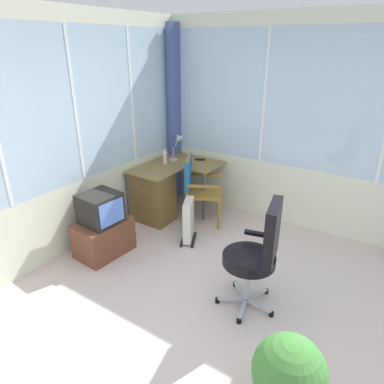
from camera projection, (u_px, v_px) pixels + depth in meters
The scene contains 13 objects.
ground at pixel (225, 335), 3.10m from camera, with size 5.66×5.51×0.06m, color beige.
north_window_panel at pixel (42, 145), 3.71m from camera, with size 4.66×0.07×2.76m.
east_window_panel at pixel (319, 130), 4.35m from camera, with size 0.07×4.51×2.76m.
curtain_corner at pixel (175, 117), 5.37m from camera, with size 0.25×0.07×2.66m, color #465896.
desk at pixel (155, 193), 4.97m from camera, with size 1.21×0.97×0.74m.
desk_lamp at pixel (179, 143), 5.19m from camera, with size 0.24×0.21×0.40m.
tv_remote at pixel (200, 159), 5.26m from camera, with size 0.04×0.15×0.02m, color black.
spray_bottle at pixel (165, 157), 5.09m from camera, with size 0.06×0.06×0.22m.
wooden_armchair at pixel (195, 182), 4.81m from camera, with size 0.65×0.65×0.96m.
office_chair at pixel (259, 250), 3.16m from camera, with size 0.62×0.57×1.12m.
tv_on_stand at pixel (103, 228), 4.15m from camera, with size 0.67×0.48×0.79m.
space_heater at pixel (189, 220), 4.45m from camera, with size 0.41×0.31×0.57m.
potted_plant at pixel (289, 374), 2.33m from camera, with size 0.51×0.51×0.60m.
Camera 1 is at (-2.12, -1.05, 2.38)m, focal length 32.45 mm.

